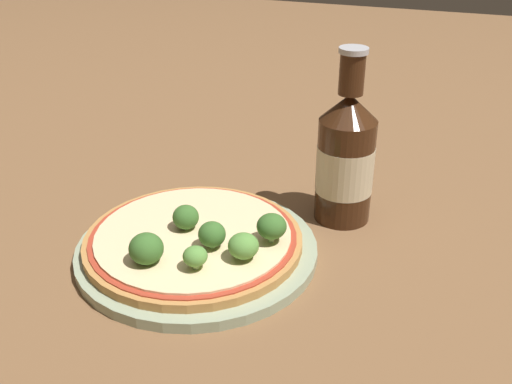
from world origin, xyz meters
name	(u,v)px	position (x,y,z in m)	size (l,w,h in m)	color
ground_plane	(209,256)	(0.00, 0.00, 0.00)	(3.00, 3.00, 0.00)	brown
plate	(195,252)	(-0.01, 0.00, 0.01)	(0.27, 0.27, 0.01)	#93A384
pizza	(192,240)	(-0.02, 0.00, 0.02)	(0.24, 0.24, 0.01)	#B77F42
broccoli_floret_0	(272,226)	(0.07, 0.01, 0.04)	(0.03, 0.03, 0.03)	#89A866
broccoli_floret_1	(195,256)	(0.01, -0.06, 0.04)	(0.02, 0.02, 0.02)	#89A866
broccoli_floret_2	(186,217)	(-0.03, 0.01, 0.04)	(0.03, 0.03, 0.03)	#89A866
broccoli_floret_3	(212,234)	(0.01, -0.02, 0.04)	(0.03, 0.03, 0.03)	#89A866
broccoli_floret_4	(243,246)	(0.05, -0.03, 0.04)	(0.03, 0.03, 0.03)	#89A866
broccoli_floret_5	(146,249)	(-0.04, -0.07, 0.04)	(0.04, 0.04, 0.03)	#89A866
beer_bottle	(346,158)	(0.12, 0.14, 0.08)	(0.07, 0.07, 0.21)	#381E0F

